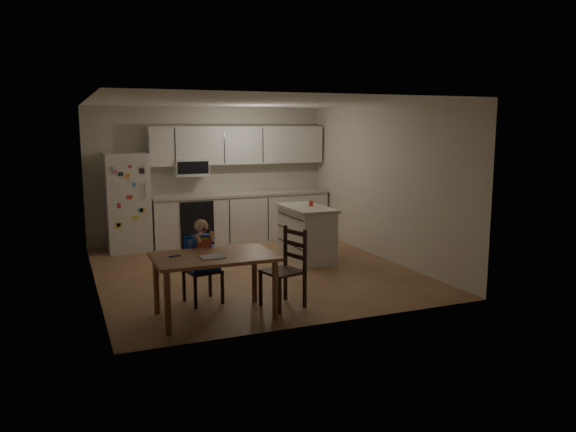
% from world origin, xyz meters
% --- Properties ---
extents(room, '(4.52, 5.01, 2.51)m').
position_xyz_m(room, '(0.00, 0.48, 1.25)').
color(room, brown).
rests_on(room, ground).
extents(refrigerator, '(0.72, 0.70, 1.70)m').
position_xyz_m(refrigerator, '(-1.55, 2.15, 0.85)').
color(refrigerator, silver).
rests_on(refrigerator, ground).
extents(kitchen_run, '(3.37, 0.62, 2.15)m').
position_xyz_m(kitchen_run, '(0.50, 2.24, 0.88)').
color(kitchen_run, silver).
rests_on(kitchen_run, ground).
extents(kitchen_island, '(0.62, 1.19, 0.88)m').
position_xyz_m(kitchen_island, '(1.03, 0.30, 0.44)').
color(kitchen_island, silver).
rests_on(kitchen_island, ground).
extents(red_cup, '(0.07, 0.07, 0.09)m').
position_xyz_m(red_cup, '(1.12, 0.33, 0.92)').
color(red_cup, red).
rests_on(red_cup, kitchen_island).
extents(dining_table, '(1.35, 0.87, 0.72)m').
position_xyz_m(dining_table, '(-1.07, -1.82, 0.63)').
color(dining_table, brown).
rests_on(dining_table, ground).
extents(napkin, '(0.26, 0.22, 0.01)m').
position_xyz_m(napkin, '(-1.12, -1.92, 0.73)').
color(napkin, '#BABAC0').
rests_on(napkin, dining_table).
extents(toddler_spoon, '(0.12, 0.06, 0.02)m').
position_xyz_m(toddler_spoon, '(-1.50, -1.72, 0.73)').
color(toddler_spoon, '#0E43BC').
rests_on(toddler_spoon, dining_table).
extents(chair_booster, '(0.46, 0.46, 1.04)m').
position_xyz_m(chair_booster, '(-1.08, -1.21, 0.63)').
color(chair_booster, black).
rests_on(chair_booster, ground).
extents(chair_side, '(0.52, 0.52, 0.95)m').
position_xyz_m(chair_side, '(-0.13, -1.75, 0.54)').
color(chair_side, black).
rests_on(chair_side, ground).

